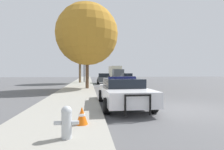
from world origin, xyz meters
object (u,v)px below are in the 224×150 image
traffic_light (93,59)px  car_background_midblock (104,78)px  car_background_distant (104,76)px  tree_sidewalk_near (87,34)px  box_truck (116,72)px  car_background_oncoming (127,77)px  police_car (123,91)px  tree_sidewalk_mid (80,45)px  fire_hydrant (67,121)px  traffic_cone (82,115)px

traffic_light → car_background_midblock: bearing=-66.6°
car_background_distant → tree_sidewalk_near: 31.32m
traffic_light → box_truck: size_ratio=0.73×
traffic_light → car_background_oncoming: (5.80, 1.61, -2.95)m
police_car → tree_sidewalk_mid: 18.67m
traffic_light → tree_sidewalk_mid: tree_sidewalk_mid is taller
box_truck → tree_sidewalk_near: bearing=71.6°
tree_sidewalk_mid → car_background_midblock: bearing=-19.7°
fire_hydrant → tree_sidewalk_near: bearing=88.4°
tree_sidewalk_near → fire_hydrant: bearing=-91.6°
car_background_midblock → box_truck: size_ratio=0.60×
police_car → tree_sidewalk_near: tree_sidewalk_near is taller
box_truck → traffic_light: bearing=62.3°
traffic_light → car_background_distant: size_ratio=1.18×
police_car → traffic_light: size_ratio=0.99×
fire_hydrant → traffic_cone: fire_hydrant is taller
police_car → box_truck: 31.99m
car_background_midblock → box_truck: bearing=79.3°
police_car → traffic_cone: bearing=60.4°
box_truck → traffic_cone: size_ratio=13.69×
fire_hydrant → box_truck: box_truck is taller
car_background_distant → fire_hydrant: bearing=-93.3°
car_background_distant → tree_sidewalk_mid: (-5.47, -21.23, 4.94)m
car_background_oncoming → tree_sidewalk_near: 15.32m
box_truck → traffic_cone: 35.46m
police_car → tree_sidewalk_near: (-1.77, 8.32, 4.48)m
box_truck → car_background_midblock: bearing=71.8°
fire_hydrant → car_background_distant: size_ratio=0.17×
car_background_oncoming → tree_sidewalk_near: tree_sidewalk_near is taller
car_background_distant → car_background_oncoming: car_background_oncoming is taller
car_background_midblock → traffic_cone: 19.90m
police_car → car_background_oncoming: bearing=-103.1°
police_car → car_background_distant: size_ratio=1.17×
traffic_light → traffic_cone: size_ratio=10.03×
car_background_oncoming → car_background_midblock: size_ratio=1.01×
car_background_distant → traffic_cone: (-4.39, -42.22, -0.32)m
traffic_light → tree_sidewalk_mid: size_ratio=0.63×
tree_sidewalk_mid → traffic_cone: tree_sidewalk_mid is taller
car_background_distant → car_background_midblock: (-2.06, -22.45, 0.07)m
fire_hydrant → car_background_oncoming: car_background_oncoming is taller
car_background_distant → car_background_midblock: bearing=-92.3°
fire_hydrant → car_background_oncoming: size_ratio=0.18×
fire_hydrant → traffic_light: traffic_light is taller
box_truck → tree_sidewalk_mid: 16.25m
car_background_midblock → box_truck: (4.05, 15.10, 0.89)m
car_background_midblock → police_car: bearing=-87.5°
car_background_midblock → tree_sidewalk_mid: size_ratio=0.52×
car_background_distant → police_car: bearing=-90.9°
traffic_cone → car_background_midblock: bearing=83.3°
tree_sidewalk_near → tree_sidewalk_mid: size_ratio=0.99×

